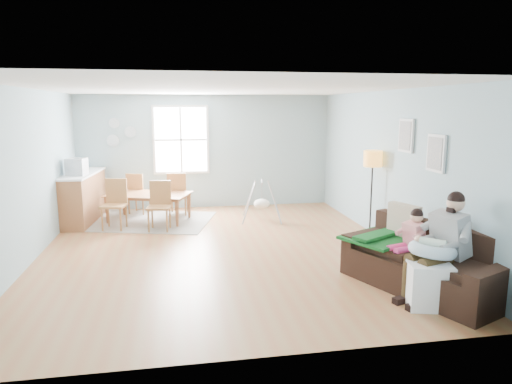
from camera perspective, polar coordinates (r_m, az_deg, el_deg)
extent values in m
cube|color=#A5623A|center=(7.91, -4.32, -7.46)|extent=(8.40, 9.40, 0.08)
cube|color=silver|center=(7.55, -4.65, 15.05)|extent=(8.40, 9.40, 0.60)
cube|color=#8CADB7|center=(12.22, -6.57, 5.51)|extent=(8.40, 0.08, 3.90)
cube|color=#8CADB7|center=(3.10, 3.91, -9.17)|extent=(8.40, 0.08, 3.90)
cube|color=#8CADB7|center=(9.00, 22.97, 2.99)|extent=(0.08, 9.40, 3.90)
cube|color=silver|center=(10.99, -9.37, 6.46)|extent=(1.32, 0.06, 1.62)
cube|color=white|center=(10.96, -9.37, 6.45)|extent=(1.20, 0.02, 1.50)
cube|color=silver|center=(10.95, -9.37, 6.45)|extent=(1.20, 0.03, 0.04)
cube|color=silver|center=(10.95, -9.37, 6.45)|extent=(0.04, 0.03, 1.50)
cube|color=silver|center=(7.06, 21.60, 4.52)|extent=(0.04, 0.44, 0.54)
cube|color=slate|center=(7.05, 21.43, 4.52)|extent=(0.01, 0.36, 0.46)
cube|color=silver|center=(7.83, 18.27, 6.71)|extent=(0.04, 0.44, 0.54)
cube|color=slate|center=(7.82, 18.11, 6.71)|extent=(0.01, 0.36, 0.46)
cylinder|color=#8FA1AC|center=(11.06, -17.31, 8.23)|extent=(0.24, 0.02, 0.24)
cylinder|color=#8FA1AC|center=(11.03, -15.43, 7.28)|extent=(0.26, 0.02, 0.26)
cylinder|color=#8FA1AC|center=(11.09, -17.45, 6.15)|extent=(0.28, 0.02, 0.28)
cube|color=black|center=(6.54, 19.95, -9.66)|extent=(1.67, 2.31, 0.42)
cube|color=black|center=(6.69, 22.02, -5.49)|extent=(1.02, 2.03, 0.43)
cube|color=black|center=(5.96, 27.58, -9.22)|extent=(0.92, 0.54, 0.16)
cube|color=black|center=(7.03, 13.85, -5.41)|extent=(0.92, 0.54, 0.16)
cube|color=#155F20|center=(6.84, 15.29, -5.57)|extent=(1.24, 1.19, 0.04)
cube|color=tan|center=(6.92, 18.00, -3.54)|extent=(0.32, 0.52, 0.51)
cube|color=gray|center=(6.26, 23.10, -4.90)|extent=(0.47, 0.52, 0.59)
sphere|color=#D8A284|center=(6.22, 23.71, -1.27)|extent=(0.22, 0.22, 0.22)
sphere|color=black|center=(6.21, 23.74, -0.87)|extent=(0.21, 0.21, 0.21)
cylinder|color=#392A14|center=(6.00, 21.54, -8.20)|extent=(0.48, 0.29, 0.16)
cylinder|color=#392A14|center=(6.14, 19.98, -7.69)|extent=(0.48, 0.29, 0.16)
cylinder|color=#392A14|center=(5.94, 19.95, -11.20)|extent=(0.13, 0.13, 0.53)
cylinder|color=#392A14|center=(6.08, 18.40, -10.60)|extent=(0.13, 0.13, 0.53)
cube|color=black|center=(5.97, 19.28, -13.36)|extent=(0.26, 0.17, 0.08)
cube|color=black|center=(6.10, 17.75, -12.72)|extent=(0.26, 0.17, 0.08)
torus|color=#A2BCCA|center=(6.05, 21.18, -6.78)|extent=(0.79, 0.78, 0.24)
cylinder|color=white|center=(6.03, 21.23, -6.07)|extent=(0.31, 0.31, 0.13)
sphere|color=#D8A284|center=(6.08, 19.70, -5.63)|extent=(0.11, 0.11, 0.11)
cube|color=white|center=(6.54, 19.14, -5.07)|extent=(0.29, 0.32, 0.36)
sphere|color=#D8A284|center=(6.50, 19.45, -2.91)|extent=(0.17, 0.17, 0.17)
sphere|color=black|center=(6.50, 19.47, -2.66)|extent=(0.17, 0.17, 0.17)
cylinder|color=#F23B86|center=(6.37, 18.01, -6.91)|extent=(0.31, 0.18, 0.09)
cylinder|color=#F23B86|center=(6.46, 17.13, -6.61)|extent=(0.31, 0.18, 0.09)
cylinder|color=#F23B86|center=(6.33, 17.02, -8.59)|extent=(0.08, 0.08, 0.30)
cylinder|color=#F23B86|center=(6.42, 16.14, -8.26)|extent=(0.08, 0.08, 0.30)
cylinder|color=black|center=(8.83, 13.97, -5.46)|extent=(0.29, 0.29, 0.03)
cylinder|color=black|center=(8.67, 14.18, -0.99)|extent=(0.03, 0.03, 1.44)
cylinder|color=orange|center=(8.56, 14.41, 4.06)|extent=(0.33, 0.33, 0.29)
cube|color=white|center=(6.02, 20.74, -10.81)|extent=(0.59, 0.55, 0.55)
cube|color=black|center=(5.96, 18.67, -10.89)|extent=(0.12, 0.37, 0.44)
cube|color=gray|center=(10.05, -13.21, -3.55)|extent=(2.98, 2.55, 0.01)
imported|color=brown|center=(9.99, -13.28, -1.92)|extent=(1.92, 1.47, 0.60)
cube|color=olive|center=(9.46, -17.36, -1.66)|extent=(0.53, 0.53, 0.04)
cube|color=olive|center=(9.60, -17.05, 0.16)|extent=(0.43, 0.13, 0.49)
cylinder|color=olive|center=(9.41, -18.68, -3.31)|extent=(0.04, 0.04, 0.48)
cylinder|color=olive|center=(9.29, -16.57, -3.37)|extent=(0.04, 0.04, 0.48)
cylinder|color=olive|center=(9.74, -17.95, -2.81)|extent=(0.04, 0.04, 0.48)
cylinder|color=olive|center=(9.62, -15.90, -2.85)|extent=(0.04, 0.04, 0.48)
cube|color=olive|center=(9.14, -12.03, -1.89)|extent=(0.50, 0.50, 0.04)
cube|color=olive|center=(9.29, -11.87, -0.06)|extent=(0.42, 0.10, 0.48)
cylinder|color=olive|center=(9.06, -13.29, -3.59)|extent=(0.04, 0.04, 0.47)
cylinder|color=olive|center=(9.00, -11.06, -3.60)|extent=(0.04, 0.04, 0.47)
cylinder|color=olive|center=(9.40, -12.85, -3.06)|extent=(0.04, 0.04, 0.47)
cylinder|color=olive|center=(9.34, -10.71, -3.07)|extent=(0.04, 0.04, 0.47)
cube|color=olive|center=(10.77, -14.41, -0.21)|extent=(0.56, 0.56, 0.04)
cube|color=olive|center=(10.56, -14.94, 0.96)|extent=(0.39, 0.19, 0.47)
cylinder|color=olive|center=(10.89, -13.14, -1.27)|extent=(0.04, 0.04, 0.46)
cylinder|color=olive|center=(11.04, -14.76, -1.18)|extent=(0.04, 0.04, 0.46)
cylinder|color=olive|center=(10.58, -13.94, -1.64)|extent=(0.04, 0.04, 0.46)
cylinder|color=olive|center=(10.74, -15.60, -1.54)|extent=(0.04, 0.04, 0.46)
cube|color=olive|center=(10.49, -9.69, -0.23)|extent=(0.50, 0.50, 0.04)
cube|color=olive|center=(10.25, -9.90, 1.00)|extent=(0.42, 0.11, 0.48)
cylinder|color=olive|center=(10.68, -8.56, -1.29)|extent=(0.04, 0.04, 0.47)
cylinder|color=olive|center=(10.73, -10.45, -1.29)|extent=(0.04, 0.04, 0.47)
cylinder|color=olive|center=(10.34, -8.82, -1.70)|extent=(0.04, 0.04, 0.47)
cylinder|color=olive|center=(10.39, -10.77, -1.69)|extent=(0.04, 0.04, 0.47)
cube|color=brown|center=(10.37, -20.80, -0.68)|extent=(0.68, 1.88, 1.02)
cube|color=white|center=(10.28, -20.99, 2.16)|extent=(0.72, 1.92, 0.04)
cube|color=#A6A6AB|center=(9.91, -21.52, 2.96)|extent=(0.42, 0.40, 0.34)
cube|color=black|center=(9.98, -22.43, 2.95)|extent=(0.07, 0.28, 0.24)
cylinder|color=#A6A6AB|center=(9.69, 0.73, 1.32)|extent=(0.12, 0.48, 0.04)
ellipsoid|color=silver|center=(9.78, 0.72, -1.48)|extent=(0.35, 0.35, 0.21)
cylinder|color=#A6A6AB|center=(9.73, 0.73, -0.08)|extent=(0.01, 0.01, 0.39)
cylinder|color=#A6A6AB|center=(9.50, -0.88, -1.42)|extent=(0.34, 0.27, 0.85)
cylinder|color=#A6A6AB|center=(9.51, 2.39, -1.41)|extent=(0.26, 0.36, 0.85)
cylinder|color=#A6A6AB|center=(10.03, -0.85, -0.78)|extent=(0.26, 0.36, 0.85)
cylinder|color=#A6A6AB|center=(10.04, 2.24, -0.78)|extent=(0.34, 0.27, 0.85)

